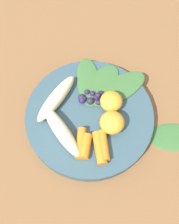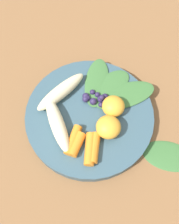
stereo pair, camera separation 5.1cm
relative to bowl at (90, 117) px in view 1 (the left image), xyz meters
The scene contains 15 objects.
ground_plane 0.01m from the bowl, ahead, with size 2.40×2.40×0.00m, color brown.
bowl is the anchor object (origin of this frame).
banana_peeled_left 0.07m from the bowl, 14.71° to the right, with size 0.12×0.03×0.03m, color beige.
banana_peeled_right 0.07m from the bowl, 75.32° to the right, with size 0.12×0.03×0.03m, color beige.
orange_segment_near 0.05m from the bowl, 153.16° to the left, with size 0.04×0.04×0.03m, color #F4A833.
orange_segment_far 0.06m from the bowl, 97.40° to the left, with size 0.05×0.05×0.03m, color #F4A833.
carrot_front 0.07m from the bowl, 23.27° to the left, with size 0.02×0.02×0.06m, color orange.
carrot_mid_left 0.07m from the bowl, 31.73° to the left, with size 0.02×0.02×0.05m, color orange.
carrot_mid_right 0.08m from the bowl, 52.32° to the left, with size 0.02×0.02×0.06m, color orange.
carrot_rear 0.07m from the bowl, 58.44° to the left, with size 0.02×0.02×0.06m, color orange.
blueberry_pile 0.04m from the bowl, 147.57° to the right, with size 0.05×0.05×0.02m.
kale_leaf_left 0.08m from the bowl, behind, with size 0.13×0.05×0.01m, color #3D7038.
kale_leaf_right 0.08m from the bowl, 162.04° to the right, with size 0.09×0.05×0.01m, color #3D7038.
kale_leaf_rear 0.07m from the bowl, 140.25° to the right, with size 0.12×0.05×0.01m, color #3D7038.
kale_leaf_stray 0.17m from the bowl, 114.55° to the left, with size 0.10×0.06×0.01m, color #3D7038.
Camera 1 is at (0.17, 0.13, 0.50)m, focal length 43.28 mm.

